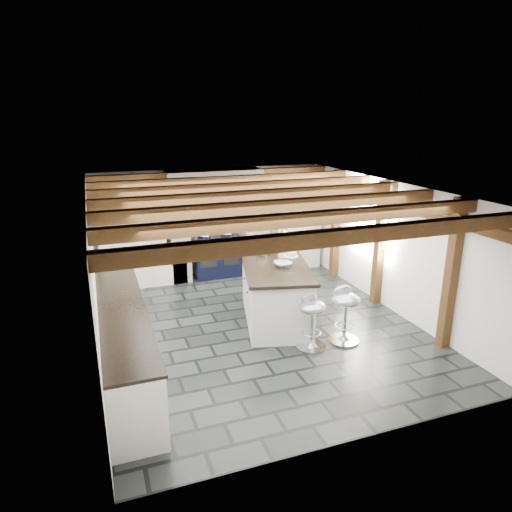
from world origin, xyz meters
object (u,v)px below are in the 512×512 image
object	(u,v)px
bar_stool_near	(345,308)
bar_stool_far	(312,315)
kitchen_island	(275,291)
range_cooker	(216,255)

from	to	relation	value
bar_stool_near	bar_stool_far	distance (m)	0.57
bar_stool_near	bar_stool_far	size ratio (longest dim) A/B	1.05
kitchen_island	bar_stool_far	bearing A→B (deg)	-68.59
bar_stool_near	range_cooker	bearing A→B (deg)	106.35
range_cooker	kitchen_island	size ratio (longest dim) A/B	0.45
kitchen_island	bar_stool_far	xyz separation A→B (m)	(0.14, -1.11, 0.01)
kitchen_island	bar_stool_near	bearing A→B (deg)	-42.91
range_cooker	bar_stool_near	bearing A→B (deg)	-73.63
range_cooker	bar_stool_near	xyz separation A→B (m)	(1.07, -3.63, 0.09)
range_cooker	bar_stool_near	world-z (taller)	range_cooker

